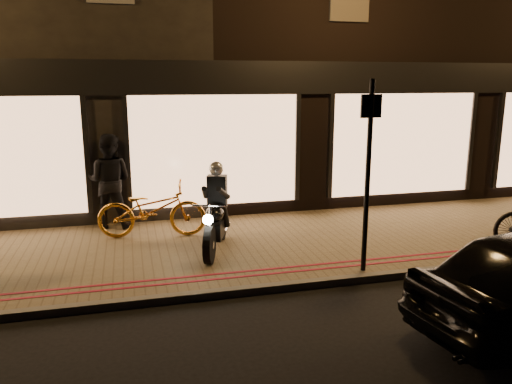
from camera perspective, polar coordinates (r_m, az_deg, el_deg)
ground at (r=7.54m, az=0.85°, el=-11.60°), size 90.00×90.00×0.00m
sidewalk at (r=9.33m, az=-2.40°, el=-6.36°), size 50.00×4.00×0.12m
kerb_stone at (r=7.56m, az=0.75°, el=-11.04°), size 50.00×0.14×0.12m
red_kerb_lines at (r=7.98m, az=-0.20°, el=-9.23°), size 50.00×0.26×0.01m
building_row at (r=15.77m, az=-8.09°, el=16.71°), size 48.00×10.11×8.50m
motorcycle at (r=8.88m, az=-4.60°, el=-2.82°), size 0.86×1.87×1.59m
sign_post at (r=7.85m, az=12.70°, el=2.81°), size 0.35×0.09×3.00m
bicycle_gold at (r=9.82m, az=-11.81°, el=-1.97°), size 2.14×0.98×1.08m
person_dark at (r=10.63m, az=-16.39°, el=1.23°), size 1.12×0.99×1.93m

